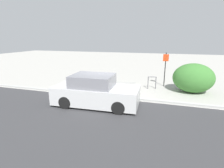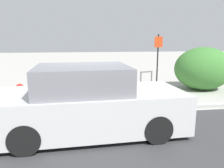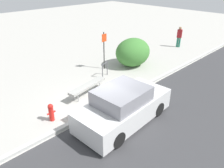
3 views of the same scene
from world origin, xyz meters
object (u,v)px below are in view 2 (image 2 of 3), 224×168
(fire_hydrant, at_px, (20,95))
(parked_car_near, at_px, (89,103))
(sign_post, at_px, (158,55))
(bench, at_px, (97,87))
(bike_rack, at_px, (146,79))

(fire_hydrant, xyz_separation_m, parked_car_near, (2.04, -2.07, 0.27))
(sign_post, xyz_separation_m, fire_hydrant, (-5.21, -2.51, -0.98))
(parked_car_near, bearing_deg, bench, 79.55)
(bike_rack, distance_m, parked_car_near, 4.44)
(fire_hydrant, relative_size, parked_car_near, 0.18)
(bench, bearing_deg, parked_car_near, -107.46)
(bike_rack, relative_size, fire_hydrant, 1.08)
(sign_post, distance_m, fire_hydrant, 5.86)
(bike_rack, distance_m, sign_post, 1.45)
(parked_car_near, bearing_deg, fire_hydrant, 131.75)
(bike_rack, height_order, parked_car_near, parked_car_near)
(bike_rack, relative_size, sign_post, 0.36)
(sign_post, bearing_deg, fire_hydrant, -154.30)
(sign_post, bearing_deg, bench, -146.70)
(bench, relative_size, bike_rack, 2.81)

